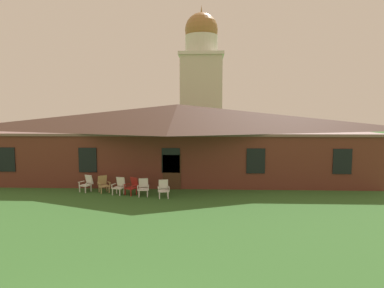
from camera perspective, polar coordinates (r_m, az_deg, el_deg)
The scene contains 8 objects.
brick_building at distance 24.83m, azimuth -2.47°, elevation 0.88°, with size 26.36×10.40×5.26m.
dome_tower at distance 40.15m, azimuth 1.60°, elevation 9.86°, with size 5.18×5.18×17.26m.
lawn_chair_by_porch at distance 20.53m, azimuth -17.66°, elevation -6.42°, with size 0.80×0.84×0.96m.
lawn_chair_near_door at distance 20.07m, azimuth -15.03°, elevation -6.62°, with size 0.85×0.87×0.96m.
lawn_chair_left_end at distance 19.36m, azimuth -12.42°, elevation -6.99°, with size 0.74×0.79×0.96m.
lawn_chair_middle at distance 19.15m, azimuth -10.24°, elevation -7.09°, with size 0.84×0.86×0.96m.
lawn_chair_right_end at distance 18.76m, azimuth -8.38°, elevation -7.31°, with size 0.70×0.73×0.96m.
lawn_chair_far_side at distance 18.28m, azimuth -4.93°, elevation -7.61°, with size 0.71×0.75×0.96m.
Camera 1 is at (2.06, -5.39, 4.54)m, focal length 30.98 mm.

